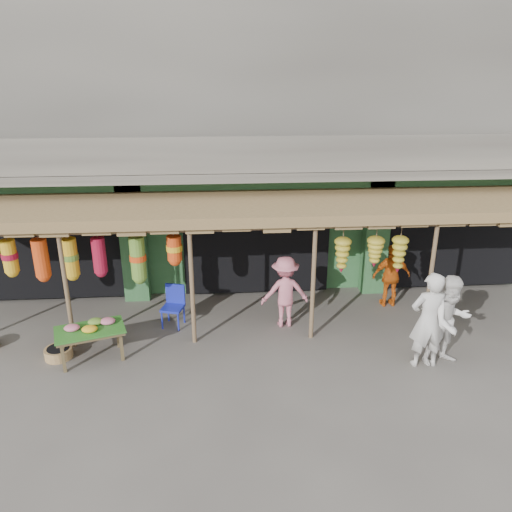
{
  "coord_description": "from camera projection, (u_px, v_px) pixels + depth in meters",
  "views": [
    {
      "loc": [
        -0.9,
        -9.55,
        5.47
      ],
      "look_at": [
        -0.1,
        1.0,
        1.46
      ],
      "focal_mm": 35.0,
      "sensor_mm": 36.0,
      "label": 1
    }
  ],
  "objects": [
    {
      "name": "person_vendor",
      "position": [
        391.0,
        276.0,
        11.98
      ],
      "size": [
        0.92,
        0.4,
        1.56
      ],
      "primitive_type": "imported",
      "rotation": [
        0.0,
        0.0,
        3.16
      ],
      "color": "#DA6014",
      "rests_on": "ground"
    },
    {
      "name": "basket_mid",
      "position": [
        59.0,
        353.0,
        10.0
      ],
      "size": [
        0.55,
        0.55,
        0.21
      ],
      "primitive_type": "cylinder",
      "rotation": [
        0.0,
        0.0,
        0.01
      ],
      "color": "olive",
      "rests_on": "ground"
    },
    {
      "name": "flower_table",
      "position": [
        90.0,
        330.0,
        9.79
      ],
      "size": [
        1.48,
        1.13,
        0.79
      ],
      "rotation": [
        0.0,
        0.0,
        0.31
      ],
      "color": "brown",
      "rests_on": "ground"
    },
    {
      "name": "person_right",
      "position": [
        450.0,
        321.0,
        9.55
      ],
      "size": [
        1.03,
        0.89,
        1.84
      ],
      "primitive_type": "imported",
      "rotation": [
        0.0,
        0.0,
        0.23
      ],
      "color": "silver",
      "rests_on": "ground"
    },
    {
      "name": "awning",
      "position": [
        255.0,
        211.0,
        10.73
      ],
      "size": [
        14.0,
        2.7,
        2.79
      ],
      "color": "brown",
      "rests_on": "ground"
    },
    {
      "name": "building",
      "position": [
        249.0,
        146.0,
        14.25
      ],
      "size": [
        16.4,
        6.8,
        7.0
      ],
      "color": "gray",
      "rests_on": "ground"
    },
    {
      "name": "person_shopper",
      "position": [
        285.0,
        292.0,
        11.03
      ],
      "size": [
        1.1,
        0.68,
        1.64
      ],
      "primitive_type": "imported",
      "rotation": [
        0.0,
        0.0,
        3.21
      ],
      "color": "#D06E81",
      "rests_on": "ground"
    },
    {
      "name": "ground",
      "position": [
        264.0,
        334.0,
        10.91
      ],
      "size": [
        80.0,
        80.0,
        0.0
      ],
      "primitive_type": "plane",
      "color": "#514C47",
      "rests_on": "ground"
    },
    {
      "name": "blue_chair",
      "position": [
        174.0,
        303.0,
        11.17
      ],
      "size": [
        0.55,
        0.56,
        0.94
      ],
      "rotation": [
        0.0,
        0.0,
        -0.28
      ],
      "color": "#1A26AE",
      "rests_on": "ground"
    },
    {
      "name": "person_front",
      "position": [
        428.0,
        320.0,
        9.46
      ],
      "size": [
        0.72,
        0.48,
        1.95
      ],
      "primitive_type": "imported",
      "rotation": [
        0.0,
        0.0,
        3.16
      ],
      "color": "beige",
      "rests_on": "ground"
    }
  ]
}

